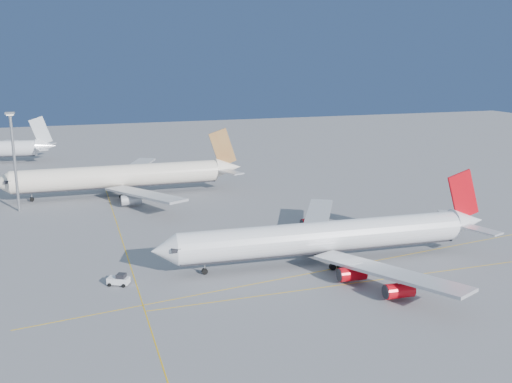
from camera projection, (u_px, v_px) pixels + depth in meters
name	position (u px, v px, depth m)	size (l,w,h in m)	color
ground	(337.00, 255.00, 114.13)	(500.00, 500.00, 0.00)	slate
taxiway_lines	(257.00, 253.00, 115.50)	(118.86, 140.00, 0.02)	#E0A80C
airliner_virgin	(330.00, 237.00, 109.47)	(68.12, 61.15, 16.81)	white
airliner_etihad	(124.00, 176.00, 162.68)	(69.78, 64.65, 18.25)	#F4E5D0
pushback_tug	(119.00, 280.00, 99.11)	(4.10, 3.47, 2.06)	white
light_mast	(14.00, 154.00, 143.24)	(2.20, 2.20, 25.44)	gray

